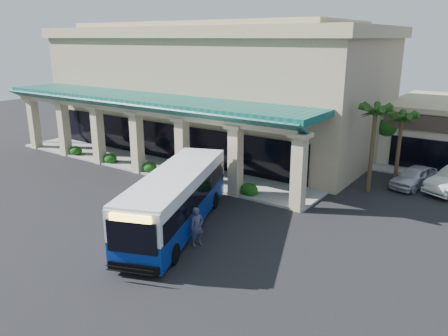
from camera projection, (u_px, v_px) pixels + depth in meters
The scene contains 10 objects.
ground at pixel (165, 215), 25.73m from camera, with size 110.00×110.00×0.00m, color black.
main_building at pixel (215, 86), 41.05m from camera, with size 30.80×14.80×11.35m, color tan, non-canonical shape.
arcade at pixel (147, 132), 34.64m from camera, with size 30.00×6.20×5.70m, color #0C4840, non-canonical shape.
palm_0 at pixel (372, 144), 28.76m from camera, with size 2.40×2.40×6.60m, color #18390F, non-canonical shape.
palm_1 at pixel (399, 143), 30.68m from camera, with size 2.40×2.40×5.80m, color #18390F, non-canonical shape.
palm_2 at pixel (37, 112), 42.28m from camera, with size 2.40×2.40×6.20m, color #18390F, non-canonical shape.
broadleaf_tree at pixel (389, 134), 35.85m from camera, with size 2.60×2.60×4.81m, color #13400E, non-canonical shape.
transit_bus at pixel (176, 201), 23.50m from camera, with size 2.66×11.43×3.19m, color navy, non-canonical shape.
pedestrian at pixel (197, 227), 21.72m from camera, with size 0.73×0.48×2.00m, color #444560.
car_silver at pixel (414, 177), 30.36m from camera, with size 1.75×4.34×1.48m, color #B8B8C5.
Camera 1 is at (16.49, -17.57, 10.03)m, focal length 35.00 mm.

